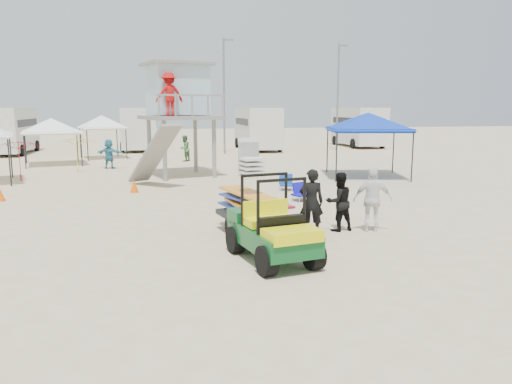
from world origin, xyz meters
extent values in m
plane|color=beige|center=(0.00, 0.00, 0.00)|extent=(140.00, 140.00, 0.00)
cube|color=#0C4D1F|center=(0.61, 1.72, 0.53)|extent=(1.66, 2.59, 0.42)
cube|color=yellow|center=(0.61, 1.72, 0.79)|extent=(1.21, 0.88, 0.23)
cylinder|color=black|center=(0.08, 0.86, 0.31)|extent=(0.39, 0.66, 0.61)
cube|color=black|center=(0.61, 4.02, 0.49)|extent=(1.73, 2.22, 0.13)
cylinder|color=black|center=(0.04, 4.02, 0.26)|extent=(0.31, 0.55, 0.52)
imported|color=black|center=(2.11, 3.72, 0.86)|extent=(0.70, 0.53, 1.73)
imported|color=black|center=(2.96, 3.97, 0.79)|extent=(0.87, 0.73, 1.59)
imported|color=white|center=(3.81, 3.72, 0.87)|extent=(1.09, 0.66, 1.73)
cylinder|color=gray|center=(-1.82, 14.48, 1.36)|extent=(0.20, 0.20, 2.73)
cube|color=gray|center=(-0.62, 15.68, 2.81)|extent=(4.07, 4.07, 0.17)
cube|color=#AACBDB|center=(-0.62, 16.01, 4.09)|extent=(3.03, 2.81, 2.29)
imported|color=#B20F0F|center=(-1.50, 14.59, 3.86)|extent=(1.24, 0.71, 1.91)
cylinder|color=black|center=(6.36, 12.08, 1.15)|extent=(0.06, 0.06, 2.30)
pyramid|color=#1035B5|center=(8.03, 13.76, 3.05)|extent=(4.18, 4.18, 0.80)
cube|color=#1035B5|center=(8.03, 13.76, 2.25)|extent=(4.18, 4.18, 0.18)
cylinder|color=black|center=(-9.09, 20.56, 0.97)|extent=(0.06, 0.06, 1.93)
pyramid|color=white|center=(-7.64, 22.00, 2.68)|extent=(3.64, 3.64, 0.80)
cube|color=white|center=(-7.64, 22.00, 1.88)|extent=(3.64, 3.64, 0.18)
cylinder|color=black|center=(-6.39, 24.13, 1.02)|extent=(0.06, 0.06, 2.04)
pyramid|color=white|center=(-5.18, 25.34, 2.79)|extent=(3.23, 3.23, 0.80)
cube|color=white|center=(-5.18, 25.34, 1.99)|extent=(3.23, 3.23, 0.18)
imported|color=#AF121B|center=(-7.83, 15.48, 0.94)|extent=(2.24, 2.27, 1.87)
imported|color=yellow|center=(-5.73, 18.19, 0.92)|extent=(2.85, 2.84, 1.83)
cone|color=#EB5B07|center=(-2.69, 11.36, 0.25)|extent=(0.34, 0.34, 0.50)
cone|color=#FF6008|center=(-7.28, 10.40, 0.25)|extent=(0.34, 0.34, 0.50)
cube|color=#230FA8|center=(-2.39, 18.10, 0.22)|extent=(0.70, 0.68, 0.06)
cube|color=#230FA8|center=(-2.39, 18.34, 0.42)|extent=(0.56, 0.39, 0.44)
cylinder|color=#B2B2B7|center=(-2.61, 17.90, 0.10)|extent=(0.03, 0.03, 0.20)
cube|color=#1210AE|center=(3.20, 8.33, 0.22)|extent=(0.68, 0.66, 0.06)
cube|color=#1210AE|center=(3.20, 8.57, 0.42)|extent=(0.57, 0.35, 0.44)
cylinder|color=#B2B2B7|center=(2.98, 8.13, 0.10)|extent=(0.03, 0.03, 0.20)
cube|color=#0F3DA2|center=(3.30, 10.65, 0.22)|extent=(0.69, 0.67, 0.06)
cube|color=#0F3DA2|center=(3.30, 10.89, 0.42)|extent=(0.56, 0.37, 0.44)
cylinder|color=#B2B2B7|center=(3.08, 10.45, 0.10)|extent=(0.03, 0.03, 0.20)
cube|color=silver|center=(-12.00, 30.00, 1.75)|extent=(2.50, 6.80, 3.00)
cube|color=black|center=(-12.00, 30.00, 2.20)|extent=(2.54, 5.44, 0.50)
cube|color=silver|center=(-3.00, 31.50, 1.75)|extent=(2.50, 6.50, 3.00)
cube|color=black|center=(-3.00, 31.50, 2.20)|extent=(2.54, 5.20, 0.50)
cylinder|color=black|center=(-4.25, 29.42, 0.40)|extent=(0.25, 0.80, 0.80)
cube|color=silver|center=(6.00, 30.00, 1.75)|extent=(2.50, 7.00, 3.00)
cube|color=black|center=(6.00, 30.00, 2.20)|extent=(2.54, 5.60, 0.50)
cylinder|color=black|center=(4.75, 27.76, 0.40)|extent=(0.25, 0.80, 0.80)
cube|color=silver|center=(15.00, 31.50, 1.75)|extent=(2.50, 6.60, 3.00)
cube|color=black|center=(15.00, 31.50, 2.20)|extent=(2.54, 5.28, 0.50)
cylinder|color=black|center=(13.75, 29.39, 0.40)|extent=(0.25, 0.80, 0.80)
cylinder|color=slate|center=(3.00, 27.00, 4.00)|extent=(0.14, 0.14, 8.00)
cylinder|color=slate|center=(12.00, 28.50, 4.00)|extent=(0.14, 0.14, 8.00)
imported|color=teal|center=(-4.30, 19.51, 0.80)|extent=(1.56, 0.97, 1.60)
imported|color=#497647|center=(-0.09, 22.46, 0.80)|extent=(0.94, 0.98, 1.60)
camera|label=1|loc=(-1.78, -8.43, 3.28)|focal=35.00mm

